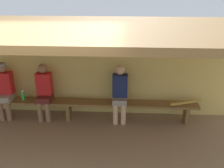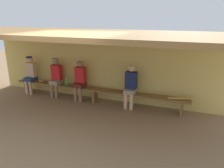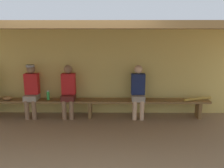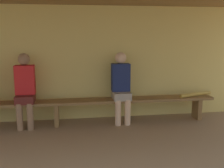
% 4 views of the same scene
% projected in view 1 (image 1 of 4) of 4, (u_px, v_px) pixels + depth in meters
% --- Properties ---
extents(ground_plane, '(24.00, 24.00, 0.00)m').
position_uv_depth(ground_plane, '(51.00, 162.00, 4.46)').
color(ground_plane, '#8C6D4C').
extents(back_wall, '(8.00, 0.20, 2.20)m').
position_uv_depth(back_wall, '(70.00, 69.00, 5.88)').
color(back_wall, '#D8BC60').
rests_on(back_wall, ground).
extents(dugout_roof, '(8.00, 2.80, 0.12)m').
position_uv_depth(dugout_roof, '(50.00, 30.00, 4.24)').
color(dugout_roof, olive).
rests_on(dugout_roof, back_wall).
extents(bench, '(6.00, 0.36, 0.46)m').
position_uv_depth(bench, '(68.00, 104.00, 5.74)').
color(bench, brown).
rests_on(bench, ground).
extents(player_in_blue, '(0.34, 0.42, 1.34)m').
position_uv_depth(player_in_blue, '(120.00, 92.00, 5.55)').
color(player_in_blue, gray).
rests_on(player_in_blue, ground).
extents(player_in_white, '(0.34, 0.42, 1.34)m').
position_uv_depth(player_in_white, '(44.00, 90.00, 5.64)').
color(player_in_white, '#591E19').
rests_on(player_in_white, ground).
extents(player_shirtless_tan, '(0.34, 0.42, 1.34)m').
position_uv_depth(player_shirtless_tan, '(5.00, 88.00, 5.69)').
color(player_shirtless_tan, gray).
rests_on(player_shirtless_tan, ground).
extents(water_bottle_green, '(0.08, 0.08, 0.24)m').
position_uv_depth(water_bottle_green, '(23.00, 96.00, 5.73)').
color(water_bottle_green, green).
rests_on(water_bottle_green, bench).
extents(baseball_bat, '(0.75, 0.31, 0.07)m').
position_uv_depth(baseball_bat, '(186.00, 103.00, 5.56)').
color(baseball_bat, '#B28C33').
rests_on(baseball_bat, bench).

